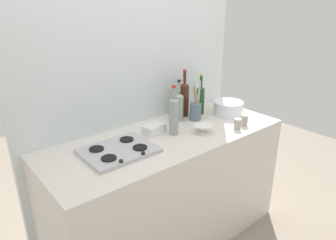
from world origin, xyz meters
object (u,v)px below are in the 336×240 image
stovetop_hob (119,150)px  wine_bottle_mid_left (200,99)px  plate_stack (228,108)px  wine_bottle_mid_right (179,106)px  condiment_jar_front (244,120)px  condiment_jar_rear (237,124)px  wine_bottle_rightmost (174,115)px  butter_dish (154,129)px  utensil_crock (195,111)px  wine_bottle_leftmost (184,98)px  mixing_bowl (203,128)px

stovetop_hob → wine_bottle_mid_left: (0.91, 0.19, 0.12)m
plate_stack → wine_bottle_mid_left: wine_bottle_mid_left is taller
stovetop_hob → wine_bottle_mid_right: 0.70m
condiment_jar_front → condiment_jar_rear: condiment_jar_front is taller
condiment_jar_front → condiment_jar_rear: (-0.10, -0.02, -0.00)m
wine_bottle_rightmost → condiment_jar_front: wine_bottle_rightmost is taller
wine_bottle_mid_right → butter_dish: (-0.32, -0.09, -0.09)m
wine_bottle_rightmost → condiment_jar_front: (0.53, -0.22, -0.10)m
wine_bottle_mid_right → condiment_jar_front: 0.52m
butter_dish → utensil_crock: 0.43m
wine_bottle_mid_left → condiment_jar_rear: wine_bottle_mid_left is taller
wine_bottle_mid_left → wine_bottle_mid_right: size_ratio=1.03×
utensil_crock → condiment_jar_rear: utensil_crock is taller
wine_bottle_leftmost → mixing_bowl: size_ratio=2.71×
utensil_crock → condiment_jar_front: 0.39m
condiment_jar_front → wine_bottle_leftmost: bearing=115.1°
utensil_crock → wine_bottle_mid_left: bearing=31.2°
utensil_crock → wine_bottle_mid_right: bearing=144.7°
wine_bottle_mid_left → condiment_jar_rear: size_ratio=4.14×
wine_bottle_rightmost → mixing_bowl: wine_bottle_rightmost is taller
plate_stack → condiment_jar_rear: (-0.20, -0.26, -0.01)m
wine_bottle_leftmost → utensil_crock: wine_bottle_leftmost is taller
plate_stack → wine_bottle_leftmost: (-0.31, 0.21, 0.09)m
condiment_jar_rear → wine_bottle_mid_left: bearing=85.6°
wine_bottle_mid_left → mixing_bowl: (-0.28, -0.30, -0.09)m
wine_bottle_leftmost → utensil_crock: 0.15m
wine_bottle_rightmost → butter_dish: (-0.11, 0.10, -0.11)m
wine_bottle_leftmost → wine_bottle_rightmost: size_ratio=1.08×
stovetop_hob → mixing_bowl: size_ratio=3.12×
stovetop_hob → wine_bottle_mid_left: bearing=11.6°
plate_stack → condiment_jar_rear: plate_stack is taller
plate_stack → condiment_jar_rear: size_ratio=3.07×
condiment_jar_rear → wine_bottle_rightmost: bearing=151.3°
wine_bottle_mid_right → mixing_bowl: size_ratio=2.31×
wine_bottle_leftmost → plate_stack: bearing=-34.3°
wine_bottle_mid_left → condiment_jar_front: 0.42m
plate_stack → wine_bottle_mid_left: size_ratio=0.74×
wine_bottle_leftmost → condiment_jar_rear: wine_bottle_leftmost is taller
wine_bottle_mid_right → wine_bottle_rightmost: wine_bottle_rightmost is taller
plate_stack → utensil_crock: utensil_crock is taller
stovetop_hob → wine_bottle_mid_right: wine_bottle_mid_right is taller
wine_bottle_mid_left → condiment_jar_front: wine_bottle_mid_left is taller
stovetop_hob → mixing_bowl: 0.65m
mixing_bowl → wine_bottle_mid_right: bearing=83.9°
plate_stack → condiment_jar_front: bearing=-111.9°
butter_dish → utensil_crock: utensil_crock is taller
stovetop_hob → wine_bottle_leftmost: size_ratio=1.15×
wine_bottle_mid_right → condiment_jar_front: size_ratio=3.92×
wine_bottle_leftmost → wine_bottle_rightmost: 0.39m
wine_bottle_mid_right → butter_dish: wine_bottle_mid_right is taller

